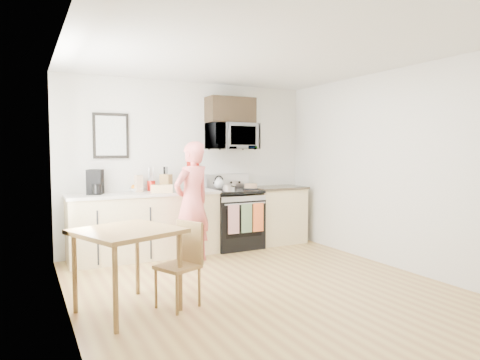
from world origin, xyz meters
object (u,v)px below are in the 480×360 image
person (192,202)px  chair (186,251)px  range (235,220)px  microwave (232,137)px  cake (251,186)px  dining_table (127,239)px

person → chair: person is taller
range → microwave: bearing=90.1°
cake → chair: bearing=-132.3°
chair → cake: cake is taller
person → cake: (1.19, 0.51, 0.13)m
microwave → cake: (0.28, -0.12, -0.80)m
range → cake: 0.60m
microwave → dining_table: size_ratio=0.80×
dining_table → microwave: bearing=44.3°
chair → person: bearing=43.0°
microwave → person: size_ratio=0.46×
range → chair: bearing=-127.4°
chair → microwave: bearing=29.8°
microwave → cake: size_ratio=3.01×
person → dining_table: (-1.20, -1.43, -0.12)m
person → cake: 1.31m
range → dining_table: range is taller
chair → cake: 2.74m
person → dining_table: bearing=27.7°
range → dining_table: (-2.11, -1.96, 0.27)m
person → cake: person is taller
cake → range: bearing=176.9°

